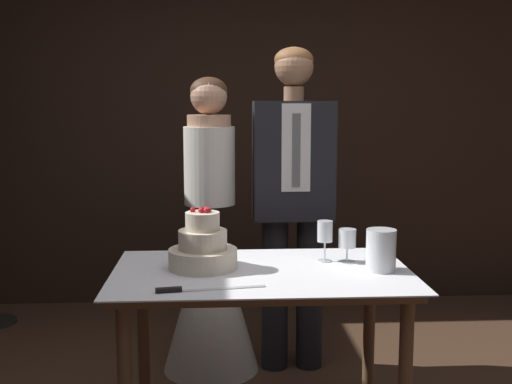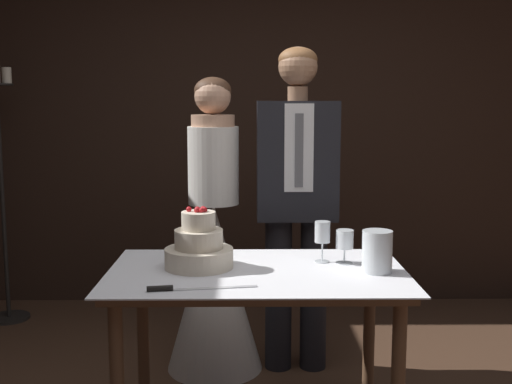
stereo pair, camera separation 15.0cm
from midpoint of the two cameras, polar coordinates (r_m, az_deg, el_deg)
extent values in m
cube|color=black|center=(4.82, -2.07, 7.35)|extent=(4.86, 0.12, 2.90)
cylinder|color=brown|center=(3.21, -11.32, -12.84)|extent=(0.06, 0.06, 0.76)
cylinder|color=brown|center=(3.24, 8.67, -12.53)|extent=(0.06, 0.06, 0.76)
cube|color=brown|center=(2.77, -1.05, -7.47)|extent=(1.21, 0.73, 0.03)
cube|color=white|center=(2.76, -1.06, -7.06)|extent=(1.27, 0.79, 0.01)
cylinder|color=beige|center=(2.80, -6.28, -5.91)|extent=(0.30, 0.30, 0.09)
cylinder|color=beige|center=(2.78, -6.31, -4.23)|extent=(0.21, 0.21, 0.08)
cylinder|color=beige|center=(2.77, -6.34, -2.60)|extent=(0.15, 0.15, 0.08)
sphere|color=red|center=(2.76, -5.79, -1.61)|extent=(0.02, 0.02, 0.02)
sphere|color=red|center=(2.78, -5.94, -1.54)|extent=(0.02, 0.02, 0.02)
sphere|color=red|center=(2.77, -6.45, -1.57)|extent=(0.02, 0.02, 0.02)
sphere|color=red|center=(2.77, -7.19, -1.59)|extent=(0.02, 0.02, 0.02)
sphere|color=red|center=(2.74, -6.47, -1.66)|extent=(0.02, 0.02, 0.02)
sphere|color=red|center=(2.74, -6.04, -1.67)|extent=(0.02, 0.02, 0.02)
cube|color=silver|center=(2.50, -4.58, -8.56)|extent=(0.33, 0.07, 0.00)
cylinder|color=black|center=(2.48, -9.52, -8.57)|extent=(0.10, 0.04, 0.02)
cylinder|color=silver|center=(2.93, 4.64, -6.11)|extent=(0.07, 0.07, 0.00)
cylinder|color=silver|center=(2.91, 4.65, -5.25)|extent=(0.01, 0.01, 0.09)
cylinder|color=silver|center=(2.89, 4.67, -3.50)|extent=(0.07, 0.07, 0.09)
cylinder|color=silver|center=(2.91, 6.60, -6.19)|extent=(0.07, 0.07, 0.00)
cylinder|color=silver|center=(2.91, 6.61, -5.53)|extent=(0.01, 0.01, 0.07)
cylinder|color=silver|center=(2.89, 6.64, -4.11)|extent=(0.08, 0.08, 0.08)
cylinder|color=silver|center=(2.77, 9.52, -5.13)|extent=(0.13, 0.13, 0.18)
cylinder|color=silver|center=(2.78, 9.50, -6.11)|extent=(0.06, 0.06, 0.08)
sphere|color=#F9CC4C|center=(2.77, 9.53, -5.07)|extent=(0.02, 0.02, 0.02)
cone|color=white|center=(3.65, -5.23, -8.47)|extent=(0.54, 0.54, 0.95)
cylinder|color=white|center=(3.52, -5.38, 2.34)|extent=(0.28, 0.28, 0.43)
cylinder|color=tan|center=(3.50, -5.43, 6.33)|extent=(0.24, 0.24, 0.06)
sphere|color=tan|center=(3.50, -5.46, 8.47)|extent=(0.20, 0.20, 0.20)
ellipsoid|color=#472D1E|center=(3.52, -5.46, 8.95)|extent=(0.20, 0.20, 0.15)
cylinder|color=black|center=(3.67, 0.49, -9.04)|extent=(0.15, 0.15, 0.87)
cylinder|color=black|center=(3.69, 3.60, -8.97)|extent=(0.15, 0.15, 0.87)
cube|color=black|center=(3.53, 2.11, 2.82)|extent=(0.44, 0.24, 0.65)
cube|color=white|center=(3.40, 2.32, 3.94)|extent=(0.15, 0.01, 0.47)
cube|color=slate|center=(3.40, 2.33, 3.71)|extent=(0.04, 0.01, 0.39)
cylinder|color=#A37556|center=(3.52, 2.14, 8.72)|extent=(0.11, 0.11, 0.08)
sphere|color=#A37556|center=(3.52, 2.16, 11.07)|extent=(0.21, 0.21, 0.21)
ellipsoid|color=brown|center=(3.53, 2.14, 11.66)|extent=(0.21, 0.21, 0.14)
camera|label=1|loc=(0.08, -91.38, -0.20)|focal=45.00mm
camera|label=2|loc=(0.08, 88.62, 0.20)|focal=45.00mm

